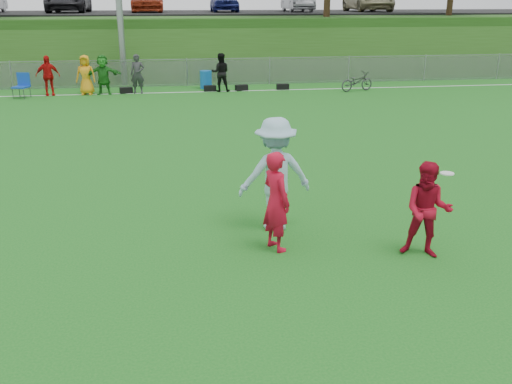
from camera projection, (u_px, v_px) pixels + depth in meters
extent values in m
plane|color=#145F1A|center=(236.00, 276.00, 8.69)|extent=(120.00, 120.00, 0.00)
cube|color=white|center=(189.00, 92.00, 25.53)|extent=(60.00, 0.10, 0.01)
cube|color=gray|center=(187.00, 73.00, 27.20)|extent=(58.00, 0.02, 1.20)
cube|color=gray|center=(186.00, 59.00, 26.99)|extent=(58.00, 0.04, 0.04)
cube|color=#234B15|center=(180.00, 38.00, 37.20)|extent=(120.00, 18.00, 3.00)
cube|color=black|center=(179.00, 13.00, 38.57)|extent=(120.00, 12.00, 0.10)
imported|color=black|center=(68.00, 1.00, 36.40)|extent=(2.39, 5.18, 1.44)
imported|color=maroon|center=(148.00, 1.00, 37.11)|extent=(2.02, 4.96, 1.44)
imported|color=navy|center=(224.00, 1.00, 37.81)|extent=(1.70, 4.23, 1.44)
imported|color=slate|center=(298.00, 1.00, 38.52)|extent=(1.52, 4.37, 1.44)
imported|color=#938C63|center=(368.00, 1.00, 39.23)|extent=(2.39, 5.18, 1.44)
imported|color=red|center=(48.00, 76.00, 24.40)|extent=(1.06, 0.63, 1.69)
imported|color=orange|center=(86.00, 75.00, 24.63)|extent=(0.89, 0.63, 1.69)
imported|color=#207820|center=(103.00, 75.00, 24.73)|extent=(1.59, 0.57, 1.69)
imported|color=#303032|center=(137.00, 74.00, 24.94)|extent=(0.66, 0.48, 1.69)
imported|color=black|center=(221.00, 72.00, 25.45)|extent=(0.87, 0.71, 1.69)
cube|color=black|center=(126.00, 90.00, 25.19)|extent=(0.60, 0.39, 0.26)
cube|color=black|center=(210.00, 88.00, 25.71)|extent=(0.55, 0.28, 0.26)
cube|color=black|center=(242.00, 88.00, 25.92)|extent=(0.60, 0.42, 0.26)
cube|color=black|center=(283.00, 87.00, 26.19)|extent=(0.55, 0.29, 0.26)
imported|color=red|center=(276.00, 201.00, 9.37)|extent=(0.62, 0.73, 1.69)
imported|color=#A30B21|center=(428.00, 210.00, 9.12)|extent=(0.96, 0.88, 1.59)
imported|color=#9BC6D7|center=(275.00, 174.00, 10.18)|extent=(1.40, 0.91, 2.05)
cylinder|color=white|center=(447.00, 173.00, 10.55)|extent=(0.26, 0.26, 0.02)
cylinder|color=blue|center=(206.00, 80.00, 26.45)|extent=(0.55, 0.55, 0.82)
cube|color=#103EB1|center=(21.00, 87.00, 23.91)|extent=(0.72, 0.72, 0.06)
cube|color=#103EB1|center=(24.00, 79.00, 24.07)|extent=(0.56, 0.22, 0.57)
imported|color=#2E2E30|center=(357.00, 81.00, 25.71)|extent=(1.74, 1.04, 0.86)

